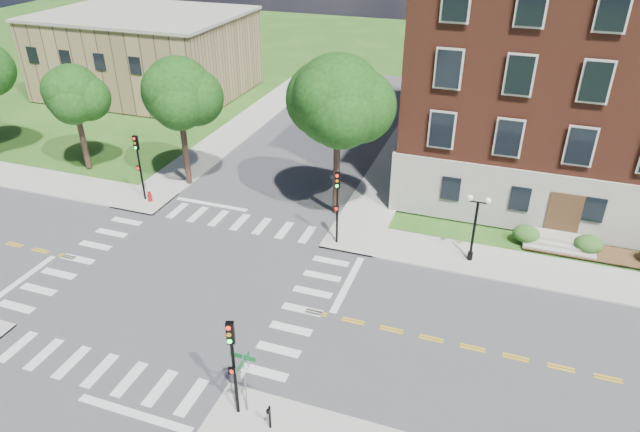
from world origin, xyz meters
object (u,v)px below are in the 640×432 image
(traffic_signal_se, at_px, (233,357))
(street_sign_pole, at_px, (244,372))
(traffic_signal_nw, at_px, (139,159))
(traffic_signal_ne, at_px, (337,199))
(fire_hydrant, at_px, (150,196))
(twin_lamp_west, at_px, (475,224))
(push_button_post, at_px, (270,416))

(traffic_signal_se, distance_m, street_sign_pole, 0.97)
(traffic_signal_se, relative_size, traffic_signal_nw, 1.00)
(traffic_signal_ne, bearing_deg, street_sign_pole, -87.72)
(traffic_signal_ne, xyz_separation_m, fire_hydrant, (-14.16, 0.88, -2.72))
(traffic_signal_nw, height_order, twin_lamp_west, traffic_signal_nw)
(traffic_signal_ne, distance_m, street_sign_pole, 13.96)
(traffic_signal_ne, height_order, traffic_signal_nw, same)
(traffic_signal_se, xyz_separation_m, traffic_signal_nw, (-14.87, 15.10, 0.00))
(twin_lamp_west, height_order, push_button_post, twin_lamp_west)
(traffic_signal_se, distance_m, twin_lamp_west, 16.87)
(traffic_signal_nw, xyz_separation_m, twin_lamp_west, (22.73, -0.18, -0.66))
(traffic_signal_ne, height_order, fire_hydrant, traffic_signal_ne)
(traffic_signal_ne, xyz_separation_m, push_button_post, (1.82, -14.44, -2.39))
(twin_lamp_west, bearing_deg, traffic_signal_se, -117.79)
(twin_lamp_west, bearing_deg, street_sign_pole, -117.04)
(fire_hydrant, bearing_deg, traffic_signal_ne, -3.54)
(push_button_post, bearing_deg, twin_lamp_west, 67.71)
(traffic_signal_nw, relative_size, push_button_post, 4.00)
(twin_lamp_west, bearing_deg, push_button_post, -112.29)
(street_sign_pole, height_order, fire_hydrant, street_sign_pole)
(traffic_signal_ne, distance_m, push_button_post, 14.75)
(traffic_signal_ne, distance_m, twin_lamp_west, 8.13)
(street_sign_pole, bearing_deg, twin_lamp_west, 62.96)
(traffic_signal_nw, bearing_deg, street_sign_pole, -44.38)
(traffic_signal_nw, height_order, street_sign_pole, traffic_signal_nw)
(traffic_signal_se, xyz_separation_m, traffic_signal_ne, (-0.21, 14.12, 0.00))
(push_button_post, relative_size, fire_hydrant, 1.60)
(traffic_signal_ne, height_order, street_sign_pole, traffic_signal_ne)
(street_sign_pole, relative_size, fire_hydrant, 4.13)
(twin_lamp_west, height_order, street_sign_pole, twin_lamp_west)
(traffic_signal_se, xyz_separation_m, twin_lamp_west, (7.86, 14.91, -0.66))
(traffic_signal_nw, xyz_separation_m, fire_hydrant, (0.51, -0.11, -2.72))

